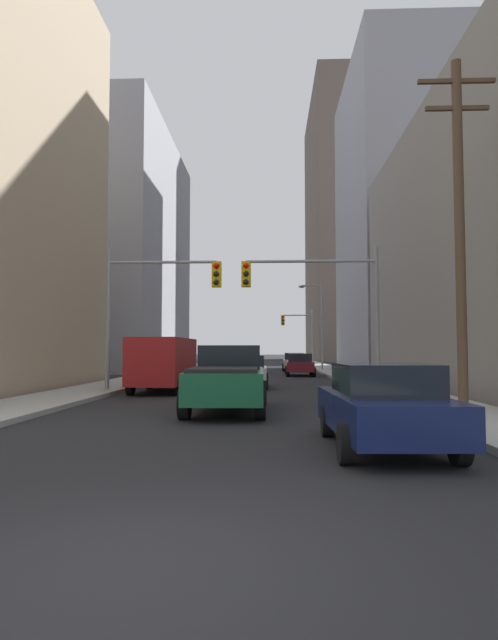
# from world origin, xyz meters

# --- Properties ---
(ground_plane) EXTENTS (400.00, 400.00, 0.00)m
(ground_plane) POSITION_xyz_m (0.00, 0.00, 0.00)
(ground_plane) COLOR black
(sidewalk_left) EXTENTS (2.72, 160.00, 0.15)m
(sidewalk_left) POSITION_xyz_m (-6.29, 50.00, 0.07)
(sidewalk_left) COLOR #9E9E99
(sidewalk_left) RESTS_ON ground
(sidewalk_right) EXTENTS (2.72, 160.00, 0.15)m
(sidewalk_right) POSITION_xyz_m (6.29, 50.00, 0.07)
(sidewalk_right) COLOR #9E9E99
(sidewalk_right) RESTS_ON ground
(pickup_truck_green) EXTENTS (2.20, 5.44, 1.90)m
(pickup_truck_green) POSITION_xyz_m (-0.03, 11.14, 0.93)
(pickup_truck_green) COLOR #195938
(pickup_truck_green) RESTS_ON ground
(cargo_van_red) EXTENTS (2.16, 5.24, 2.26)m
(cargo_van_red) POSITION_xyz_m (-3.32, 18.16, 1.29)
(cargo_van_red) COLOR maroon
(cargo_van_red) RESTS_ON ground
(sedan_navy) EXTENTS (1.97, 4.27, 1.52)m
(sedan_navy) POSITION_xyz_m (3.21, 5.37, 0.77)
(sedan_navy) COLOR #141E4C
(sedan_navy) RESTS_ON ground
(sedan_silver) EXTENTS (1.95, 4.22, 1.52)m
(sedan_silver) POSITION_xyz_m (0.11, 20.74, 0.77)
(sedan_silver) COLOR #B7BABF
(sedan_silver) RESTS_ON ground
(sedan_maroon) EXTENTS (1.95, 4.25, 1.52)m
(sedan_maroon) POSITION_xyz_m (3.22, 32.47, 0.77)
(sedan_maroon) COLOR maroon
(sedan_maroon) RESTS_ON ground
(sedan_beige) EXTENTS (1.95, 4.22, 1.52)m
(sedan_beige) POSITION_xyz_m (3.19, 40.36, 0.77)
(sedan_beige) COLOR #C6B793
(sedan_beige) RESTS_ON ground
(traffic_signal_near_left) EXTENTS (4.79, 0.44, 6.00)m
(traffic_signal_near_left) POSITION_xyz_m (-3.45, 17.49, 4.09)
(traffic_signal_near_left) COLOR gray
(traffic_signal_near_left) RESTS_ON ground
(traffic_signal_near_right) EXTENTS (5.60, 0.44, 6.00)m
(traffic_signal_near_right) POSITION_xyz_m (3.07, 17.49, 4.12)
(traffic_signal_near_right) COLOR gray
(traffic_signal_near_right) RESTS_ON ground
(traffic_signal_far_right) EXTENTS (3.28, 0.44, 6.00)m
(traffic_signal_far_right) POSITION_xyz_m (4.15, 51.73, 4.02)
(traffic_signal_far_right) COLOR gray
(traffic_signal_far_right) RESTS_ON ground
(utility_pole_right) EXTENTS (2.20, 0.28, 10.09)m
(utility_pole_right) POSITION_xyz_m (6.56, 10.88, 5.32)
(utility_pole_right) COLOR brown
(utility_pole_right) RESTS_ON ground
(street_lamp_right) EXTENTS (2.07, 0.32, 7.50)m
(street_lamp_right) POSITION_xyz_m (5.31, 41.52, 4.50)
(street_lamp_right) COLOR gray
(street_lamp_right) RESTS_ON ground
(building_left_mid_office) EXTENTS (24.97, 22.25, 21.45)m
(building_left_mid_office) POSITION_xyz_m (-20.36, 44.16, 10.72)
(building_left_mid_office) COLOR #93939E
(building_left_mid_office) RESTS_ON ground
(building_right_mid_block) EXTENTS (25.14, 18.66, 27.42)m
(building_right_mid_block) POSITION_xyz_m (20.92, 44.22, 13.71)
(building_right_mid_block) COLOR #93939E
(building_right_mid_block) RESTS_ON ground
(building_right_far_highrise) EXTENTS (17.47, 29.88, 45.74)m
(building_right_far_highrise) POSITION_xyz_m (17.17, 89.49, 22.87)
(building_right_far_highrise) COLOR #66564C
(building_right_far_highrise) RESTS_ON ground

